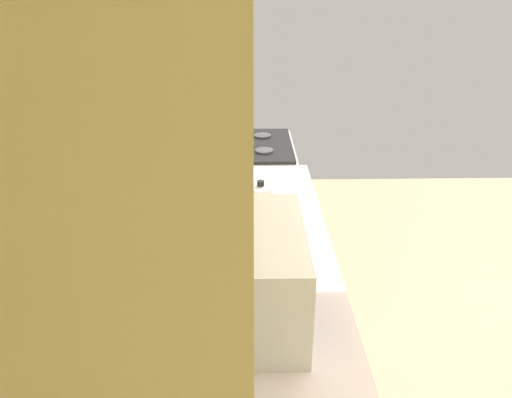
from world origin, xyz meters
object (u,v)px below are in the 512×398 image
microwave (246,274)px  kettle (261,200)px  bowl (262,234)px  oven_range (246,210)px

microwave → kettle: bearing=-5.2°
microwave → bowl: microwave is taller
bowl → kettle: 0.26m
oven_range → bowl: bearing=-176.9°
oven_range → kettle: size_ratio=6.17×
microwave → kettle: microwave is taller
oven_range → bowl: (-1.20, -0.06, 0.47)m
oven_range → microwave: (-1.68, 0.00, 0.60)m
bowl → kettle: size_ratio=1.10×
microwave → kettle: (0.73, -0.07, -0.08)m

